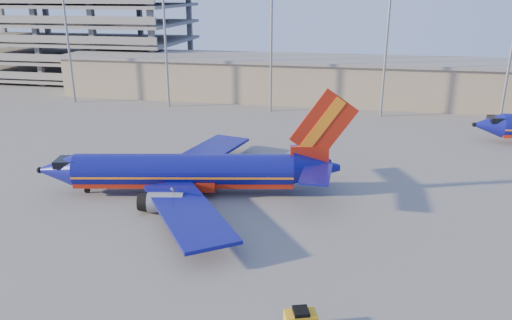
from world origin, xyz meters
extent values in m
plane|color=slate|center=(0.00, 0.00, 0.00)|extent=(220.00, 220.00, 0.00)
cube|color=gray|center=(10.00, 58.00, 4.00)|extent=(120.00, 15.00, 8.00)
cube|color=slate|center=(10.00, 58.00, 8.20)|extent=(122.00, 16.00, 0.60)
cube|color=slate|center=(-62.00, 74.00, 1.00)|extent=(60.00, 30.00, 0.70)
cube|color=slate|center=(-62.00, 74.00, 5.20)|extent=(60.00, 30.00, 0.70)
cube|color=slate|center=(-62.00, 74.00, 9.40)|extent=(60.00, 30.00, 0.70)
cube|color=slate|center=(-62.00, 74.00, 13.60)|extent=(60.00, 30.00, 0.70)
cube|color=slate|center=(-62.00, 74.00, 17.80)|extent=(60.00, 30.00, 0.70)
cube|color=slate|center=(-62.00, 87.00, 10.50)|extent=(1.20, 1.20, 21.00)
cylinder|color=gray|center=(-45.00, 46.00, 14.00)|extent=(0.44, 0.44, 28.00)
cylinder|color=gray|center=(-25.00, 46.00, 14.00)|extent=(0.44, 0.44, 28.00)
cylinder|color=gray|center=(-5.00, 46.00, 14.00)|extent=(0.44, 0.44, 28.00)
cylinder|color=gray|center=(15.00, 46.00, 14.00)|extent=(0.44, 0.44, 28.00)
cylinder|color=navy|center=(-7.76, 5.26, 2.70)|extent=(24.22, 8.21, 3.69)
cube|color=#B0200E|center=(-7.76, 5.26, 1.75)|extent=(24.09, 7.53, 1.30)
cube|color=orange|center=(-7.76, 5.26, 2.45)|extent=(24.23, 8.25, 0.22)
cone|color=navy|center=(-21.57, 2.57, 2.70)|extent=(4.82, 4.43, 3.69)
cube|color=black|center=(-20.30, 2.82, 3.64)|extent=(2.85, 3.01, 0.80)
cone|color=navy|center=(6.54, 8.05, 3.04)|extent=(5.80, 4.62, 3.69)
cube|color=#B0200E|center=(5.76, 7.90, 4.39)|extent=(4.22, 1.34, 2.20)
cube|color=#B0200E|center=(7.13, 8.17, 7.89)|extent=(7.25, 1.72, 7.96)
cube|color=orange|center=(6.94, 8.13, 7.89)|extent=(4.86, 1.34, 6.25)
cube|color=navy|center=(5.50, 11.31, 3.59)|extent=(5.26, 7.05, 0.22)
cube|color=navy|center=(6.80, 4.65, 3.59)|extent=(3.10, 6.44, 0.22)
cube|color=navy|center=(-7.97, 14.17, 1.80)|extent=(8.33, 16.20, 0.35)
cube|color=navy|center=(-4.61, -3.07, 1.80)|extent=(12.97, 15.53, 0.35)
cube|color=#B0200E|center=(-7.27, 5.36, 1.35)|extent=(6.62, 4.97, 1.00)
cylinder|color=gray|center=(-9.93, 10.13, 1.15)|extent=(3.93, 2.75, 2.10)
cylinder|color=gray|center=(-7.94, -0.06, 1.15)|extent=(3.93, 2.75, 2.10)
cylinder|color=gray|center=(-18.54, 3.16, 0.55)|extent=(0.28, 0.28, 1.10)
cylinder|color=black|center=(-18.54, 3.16, 0.32)|extent=(0.67, 0.37, 0.64)
cylinder|color=black|center=(-6.79, 8.10, 0.42)|extent=(0.93, 0.70, 0.84)
cylinder|color=black|center=(-5.79, 3.00, 0.42)|extent=(0.93, 0.70, 0.84)
cone|color=navy|center=(29.69, 32.73, 2.62)|extent=(4.32, 3.87, 3.59)
cube|color=black|center=(30.95, 32.82, 3.54)|extent=(2.50, 2.68, 0.78)
cube|color=gold|center=(7.57, -15.76, 0.76)|extent=(2.40, 1.83, 1.01)
cube|color=black|center=(7.57, -15.76, 1.37)|extent=(1.31, 1.38, 0.35)
cylinder|color=black|center=(8.16, -14.97, 0.26)|extent=(0.56, 0.34, 0.53)
camera|label=1|loc=(10.12, -43.80, 21.69)|focal=35.00mm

